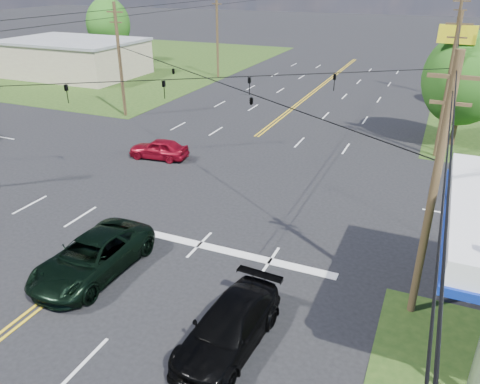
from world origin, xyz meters
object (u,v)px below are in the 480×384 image
at_px(pole_se, 433,192).
at_px(pole_nw, 120,59).
at_px(tree_right_a, 464,79).
at_px(pickup_dkgreen, 92,257).
at_px(pole_ne, 448,85).
at_px(suv_black, 229,328).
at_px(retail_nw, 74,59).
at_px(tree_far_l, 108,24).
at_px(pole_left_far, 217,33).
at_px(pole_right_far, 454,45).

bearing_deg(pole_se, pole_nw, 145.30).
distance_m(tree_right_a, pickup_dkgreen, 27.63).
distance_m(pole_se, pole_ne, 18.00).
relative_size(pole_ne, suv_black, 1.82).
xyz_separation_m(retail_nw, tree_far_l, (-2.00, 10.00, 3.19)).
height_order(tree_right_a, suv_black, tree_right_a).
relative_size(retail_nw, pole_left_far, 1.60).
distance_m(retail_nw, tree_far_l, 10.69).
height_order(pole_ne, pole_left_far, pole_left_far).
height_order(pole_se, pole_right_far, pole_right_far).
bearing_deg(pole_left_far, retail_nw, -160.56).
height_order(pole_left_far, suv_black, pole_left_far).
bearing_deg(pole_right_far, pole_ne, -90.00).
height_order(pole_se, tree_right_a, pole_se).
distance_m(pole_nw, pickup_dkgreen, 25.11).
distance_m(pole_nw, pole_ne, 26.00).
distance_m(pole_ne, pickup_dkgreen, 24.58).
xyz_separation_m(pole_se, pole_right_far, (0.00, 37.00, 0.25)).
height_order(pole_left_far, pickup_dkgreen, pole_left_far).
relative_size(pole_left_far, pole_right_far, 1.00).
bearing_deg(suv_black, pole_ne, 79.90).
height_order(pole_nw, tree_right_a, pole_nw).
distance_m(pole_nw, tree_right_a, 27.17).
bearing_deg(tree_far_l, retail_nw, -78.69).
bearing_deg(pole_se, pole_left_far, 125.10).
height_order(pole_right_far, suv_black, pole_right_far).
relative_size(pole_right_far, pickup_dkgreen, 1.71).
bearing_deg(retail_nw, pole_right_far, 7.94).
bearing_deg(pole_ne, pole_left_far, 143.84).
height_order(tree_right_a, pickup_dkgreen, tree_right_a).
xyz_separation_m(pole_ne, suv_black, (-5.52, -22.37, -4.16)).
height_order(retail_nw, pickup_dkgreen, retail_nw).
distance_m(retail_nw, pickup_dkgreen, 45.52).
relative_size(tree_far_l, pickup_dkgreen, 1.49).
distance_m(pole_se, pickup_dkgreen, 13.44).
xyz_separation_m(pole_se, suv_black, (-5.52, -4.37, -4.16)).
height_order(pole_left_far, pole_right_far, same).
relative_size(pickup_dkgreen, suv_black, 1.13).
xyz_separation_m(tree_far_l, pickup_dkgreen, (32.50, -43.77, -4.38)).
distance_m(retail_nw, suv_black, 51.55).
bearing_deg(retail_nw, suv_black, -43.34).
relative_size(pole_right_far, tree_far_l, 1.15).
distance_m(tree_far_l, pickup_dkgreen, 54.69).
height_order(retail_nw, suv_black, retail_nw).
height_order(pole_nw, pole_left_far, pole_left_far).
bearing_deg(suv_black, pole_right_far, 86.15).
distance_m(pole_se, pole_right_far, 37.00).
bearing_deg(pole_left_far, suv_black, -63.66).
distance_m(pole_left_far, pickup_dkgreen, 42.22).
relative_size(tree_right_a, suv_black, 1.57).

